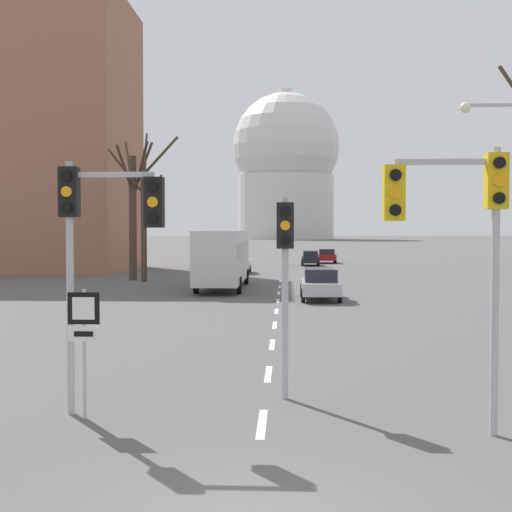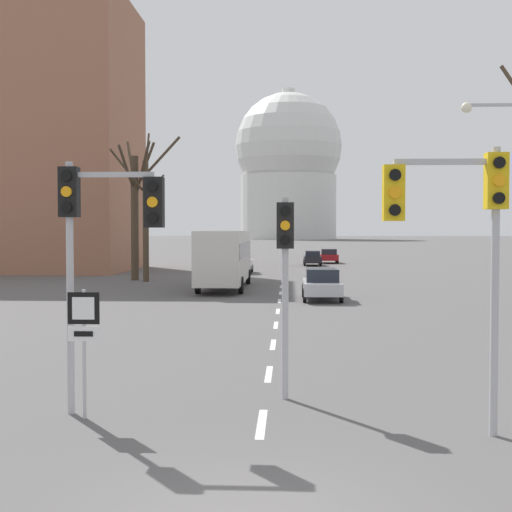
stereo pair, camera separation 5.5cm
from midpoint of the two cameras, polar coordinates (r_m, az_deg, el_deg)
lane_stripe_0 at (r=13.40m, az=0.36°, el=-13.26°), size 0.16×2.00×0.01m
lane_stripe_1 at (r=17.78m, az=0.91°, el=-9.41°), size 0.16×2.00×0.01m
lane_stripe_2 at (r=22.21m, az=1.23°, el=-7.09°), size 0.16×2.00×0.01m
lane_stripe_3 at (r=26.66m, az=1.45°, el=-5.54°), size 0.16×2.00×0.01m
lane_stripe_4 at (r=31.12m, az=1.60°, el=-4.44°), size 0.16×2.00×0.01m
lane_stripe_5 at (r=35.60m, az=1.71°, el=-3.61°), size 0.16×2.00×0.01m
lane_stripe_6 at (r=40.08m, az=1.80°, el=-2.97°), size 0.16×2.00×0.01m
lane_stripe_7 at (r=44.56m, az=1.87°, el=-2.45°), size 0.16×2.00×0.01m
lane_stripe_8 at (r=49.05m, az=1.93°, el=-2.04°), size 0.16×2.00×0.01m
traffic_signal_near_left at (r=13.94m, az=-12.55°, el=2.56°), size 2.00×0.34×4.86m
traffic_signal_near_right at (r=12.70m, az=15.90°, el=2.98°), size 2.10×0.34×4.97m
traffic_signal_centre_tall at (r=14.87m, az=2.24°, el=-0.17°), size 0.36×0.34×4.23m
route_sign_post at (r=13.80m, az=-13.71°, el=-5.85°), size 0.60×0.08×2.44m
sedan_near_left at (r=58.13m, az=-1.38°, el=-0.56°), size 1.81×4.18×1.65m
sedan_near_right at (r=70.82m, az=4.34°, el=-0.16°), size 1.74×4.52×1.46m
sedan_mid_centre at (r=76.09m, az=5.63°, el=0.01°), size 1.96×4.18×1.51m
sedan_far_left at (r=36.17m, az=5.11°, el=-2.23°), size 1.95×4.59×1.60m
city_bus at (r=42.77m, az=-2.71°, el=0.10°), size 2.66×10.80×3.48m
bare_tree_left_near at (r=49.35m, az=-9.04°, el=3.31°), size 2.64×5.45×10.37m
bare_tree_left_far at (r=50.69m, az=-9.75°, el=3.95°), size 4.40×5.87×10.12m
capitol_dome at (r=269.30m, az=2.40°, el=7.20°), size 39.82×39.82×56.24m
apartment_block_left at (r=65.79m, az=-18.05°, el=9.09°), size 18.00×14.00×23.32m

